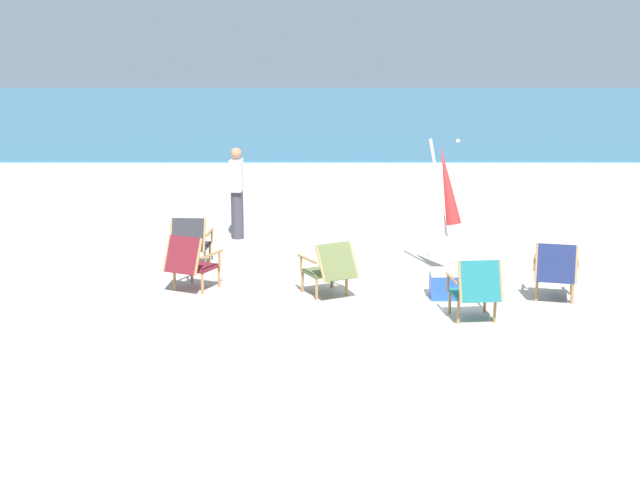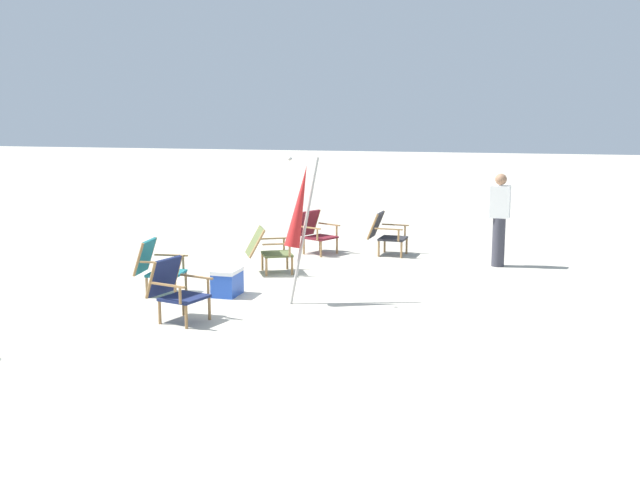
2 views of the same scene
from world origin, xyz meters
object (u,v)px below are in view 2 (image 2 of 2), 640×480
at_px(beach_chair_far_center, 315,231).
at_px(cooler_box, 227,282).
at_px(umbrella_furled_red, 300,208).
at_px(beach_chair_front_right, 157,266).
at_px(beach_chair_back_left, 175,288).
at_px(beach_chair_front_left, 385,232).
at_px(person_by_waterline, 499,219).
at_px(beach_chair_mid_center, 267,248).

relative_size(beach_chair_far_center, cooler_box, 1.77).
distance_m(umbrella_furled_red, cooler_box, 1.64).
distance_m(beach_chair_front_right, beach_chair_back_left, 1.53).
bearing_deg(beach_chair_front_left, cooler_box, -24.00).
distance_m(beach_chair_front_left, beach_chair_far_center, 1.35).
distance_m(beach_chair_back_left, cooler_box, 1.46).
height_order(beach_chair_back_left, umbrella_furled_red, umbrella_furled_red).
distance_m(beach_chair_front_right, beach_chair_front_left, 4.81).
xyz_separation_m(beach_chair_front_left, person_by_waterline, (0.54, 2.11, 0.41)).
bearing_deg(umbrella_furled_red, beach_chair_mid_center, -147.68).
xyz_separation_m(beach_chair_back_left, person_by_waterline, (-4.66, 3.92, 0.41)).
relative_size(beach_chair_front_left, person_by_waterline, 0.50).
bearing_deg(umbrella_furled_red, person_by_waterline, 141.83).
xyz_separation_m(umbrella_furled_red, person_by_waterline, (-3.34, 2.63, -0.52)).
height_order(beach_chair_front_right, umbrella_furled_red, umbrella_furled_red).
height_order(beach_chair_mid_center, beach_chair_far_center, beach_chair_far_center).
bearing_deg(cooler_box, beach_chair_front_right, -79.09).
relative_size(beach_chair_mid_center, beach_chair_back_left, 1.14).
xyz_separation_m(beach_chair_front_left, beach_chair_far_center, (0.19, -1.34, 0.00)).
distance_m(beach_chair_mid_center, person_by_waterline, 4.08).
xyz_separation_m(person_by_waterline, cooler_box, (3.23, -3.79, -0.64)).
bearing_deg(beach_chair_mid_center, beach_chair_front_right, -31.11).
bearing_deg(umbrella_furled_red, beach_chair_front_left, 172.37).
distance_m(beach_chair_back_left, umbrella_furled_red, 2.06).
bearing_deg(beach_chair_front_right, beach_chair_far_center, 159.98).
relative_size(beach_chair_mid_center, person_by_waterline, 0.57).
distance_m(person_by_waterline, cooler_box, 5.02).
bearing_deg(cooler_box, beach_chair_back_left, -5.34).
xyz_separation_m(beach_chair_front_left, beach_chair_back_left, (5.20, -1.81, 0.00)).
xyz_separation_m(beach_chair_front_right, umbrella_furled_red, (-0.08, 2.19, 0.93)).
bearing_deg(beach_chair_front_left, beach_chair_mid_center, -36.93).
distance_m(beach_chair_front_right, person_by_waterline, 5.93).
height_order(beach_chair_mid_center, beach_chair_front_left, beach_chair_front_left).
distance_m(beach_chair_mid_center, umbrella_furled_red, 2.25).
xyz_separation_m(beach_chair_mid_center, person_by_waterline, (-1.61, 3.73, 0.42)).
distance_m(beach_chair_front_left, cooler_box, 4.13).
relative_size(beach_chair_mid_center, umbrella_furled_red, 0.45).
bearing_deg(beach_chair_front_left, umbrella_furled_red, -7.63).
relative_size(beach_chair_front_right, cooler_box, 1.67).
height_order(beach_chair_front_right, beach_chair_mid_center, beach_chair_front_right).
bearing_deg(person_by_waterline, umbrella_furled_red, -38.17).
xyz_separation_m(umbrella_furled_red, cooler_box, (-0.11, -1.16, -1.16)).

